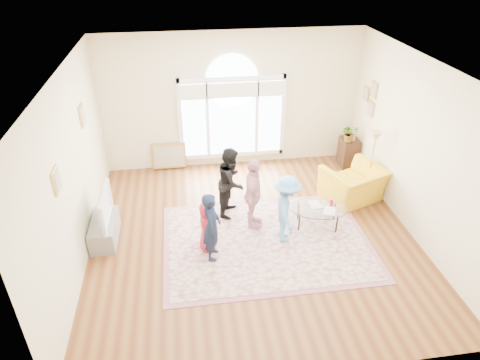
{
  "coord_description": "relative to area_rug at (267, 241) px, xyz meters",
  "views": [
    {
      "loc": [
        -1.17,
        -6.37,
        5.04
      ],
      "look_at": [
        -0.2,
        0.3,
        1.07
      ],
      "focal_mm": 32.0,
      "sensor_mm": 36.0,
      "label": 1
    }
  ],
  "objects": [
    {
      "name": "room_shell",
      "position": [
        -0.21,
        3.05,
        1.56
      ],
      "size": [
        6.0,
        6.0,
        6.0
      ],
      "color": "beige",
      "rests_on": "ground"
    },
    {
      "name": "tv_console",
      "position": [
        -2.97,
        0.52,
        0.2
      ],
      "size": [
        0.45,
        1.0,
        0.42
      ],
      "primitive_type": "cube",
      "color": "gray",
      "rests_on": "ground"
    },
    {
      "name": "rug_border",
      "position": [
        -0.0,
        0.0,
        -0.0
      ],
      "size": [
        3.8,
        2.8,
        0.01
      ],
      "primitive_type": "cube",
      "color": "#9C616E",
      "rests_on": "ground"
    },
    {
      "name": "coffee_table",
      "position": [
        1.06,
        0.35,
        0.39
      ],
      "size": [
        1.24,
        0.94,
        0.54
      ],
      "rotation": [
        0.0,
        0.0,
        -0.22
      ],
      "color": "silver",
      "rests_on": "ground"
    },
    {
      "name": "child_navy",
      "position": [
        -1.03,
        -0.27,
        0.66
      ],
      "size": [
        0.38,
        0.51,
        1.29
      ],
      "primitive_type": "imported",
      "rotation": [
        0.0,
        0.0,
        1.41
      ],
      "color": "#131C33",
      "rests_on": "area_rug"
    },
    {
      "name": "floor_lamp",
      "position": [
        2.48,
        1.3,
        1.27
      ],
      "size": [
        0.24,
        0.24,
        1.51
      ],
      "color": "black",
      "rests_on": "ground"
    },
    {
      "name": "child_red",
      "position": [
        -1.09,
        -0.05,
        0.51
      ],
      "size": [
        0.34,
        0.5,
        0.99
      ],
      "primitive_type": "imported",
      "rotation": [
        0.0,
        0.0,
        1.62
      ],
      "color": "#B52038",
      "rests_on": "area_rug"
    },
    {
      "name": "armchair",
      "position": [
        2.09,
        1.17,
        0.37
      ],
      "size": [
        1.45,
        1.37,
        0.76
      ],
      "primitive_type": "imported",
      "rotation": [
        0.0,
        0.0,
        3.52
      ],
      "color": "yellow",
      "rests_on": "ground"
    },
    {
      "name": "television",
      "position": [
        -2.97,
        0.52,
        0.71
      ],
      "size": [
        0.17,
        1.05,
        0.6
      ],
      "color": "black",
      "rests_on": "tv_console"
    },
    {
      "name": "area_rug",
      "position": [
        0.0,
        0.0,
        0.0
      ],
      "size": [
        3.6,
        2.6,
        0.02
      ],
      "primitive_type": "cube",
      "color": "beige",
      "rests_on": "ground"
    },
    {
      "name": "child_black",
      "position": [
        -0.52,
        1.05,
        0.73
      ],
      "size": [
        0.77,
        0.85,
        1.44
      ],
      "primitive_type": "imported",
      "rotation": [
        0.0,
        0.0,
        1.19
      ],
      "color": "black",
      "rests_on": "area_rug"
    },
    {
      "name": "child_blue",
      "position": [
        0.35,
        0.03,
        0.67
      ],
      "size": [
        0.57,
        0.9,
        1.33
      ],
      "primitive_type": "imported",
      "rotation": [
        0.0,
        0.0,
        1.48
      ],
      "color": "#63A1E2",
      "rests_on": "area_rug"
    },
    {
      "name": "side_cabinet",
      "position": [
        2.56,
        2.68,
        0.34
      ],
      "size": [
        0.4,
        0.5,
        0.7
      ],
      "primitive_type": "cube",
      "color": "black",
      "rests_on": "ground"
    },
    {
      "name": "plant_pedestal",
      "position": [
        2.48,
        2.58,
        0.34
      ],
      "size": [
        0.2,
        0.2,
        0.7
      ],
      "primitive_type": "cylinder",
      "color": "white",
      "rests_on": "ground"
    },
    {
      "name": "potted_plant",
      "position": [
        2.48,
        2.58,
        0.9
      ],
      "size": [
        0.38,
        0.33,
        0.42
      ],
      "primitive_type": "imported",
      "rotation": [
        0.0,
        0.0,
        0.0
      ],
      "color": "#33722D",
      "rests_on": "plant_pedestal"
    },
    {
      "name": "child_pink",
      "position": [
        -0.18,
        0.53,
        0.73
      ],
      "size": [
        0.57,
        0.91,
        1.44
      ],
      "primitive_type": "imported",
      "rotation": [
        0.0,
        0.0,
        1.29
      ],
      "color": "pink",
      "rests_on": "area_rug"
    },
    {
      "name": "leaning_picture",
      "position": [
        -1.77,
        3.12,
        -0.01
      ],
      "size": [
        0.8,
        0.14,
        0.62
      ],
      "primitive_type": "cube",
      "rotation": [
        -0.14,
        0.0,
        0.0
      ],
      "color": "tan",
      "rests_on": "ground"
    },
    {
      "name": "ground",
      "position": [
        -0.22,
        0.22,
        -0.01
      ],
      "size": [
        6.0,
        6.0,
        0.0
      ],
      "primitive_type": "plane",
      "color": "#5C2F16",
      "rests_on": "ground"
    }
  ]
}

